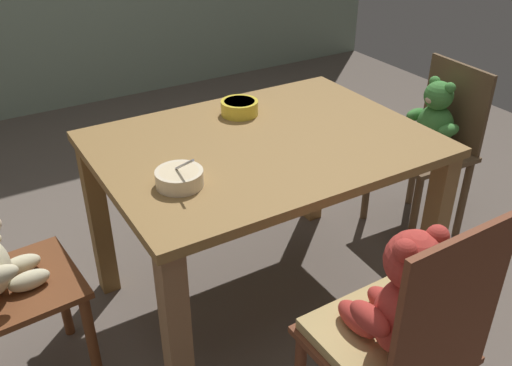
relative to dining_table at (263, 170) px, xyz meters
name	(u,v)px	position (x,y,z in m)	size (l,w,h in m)	color
ground_plane	(262,298)	(0.00, 0.00, -0.63)	(5.20, 5.20, 0.04)	#5D5249
dining_table	(263,170)	(0.00, 0.00, 0.00)	(1.18, 0.87, 0.73)	olive
teddy_chair_near_front	(401,320)	(-0.06, -0.80, -0.06)	(0.40, 0.39, 0.92)	brown
teddy_chair_near_right	(432,132)	(0.96, 0.06, -0.10)	(0.38, 0.42, 0.82)	brown
porridge_bowl_cream_near_left	(179,178)	(-0.39, -0.14, 0.15)	(0.15, 0.16, 0.12)	beige
porridge_bowl_yellow_far_center	(240,107)	(0.04, 0.25, 0.16)	(0.15, 0.15, 0.06)	gold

